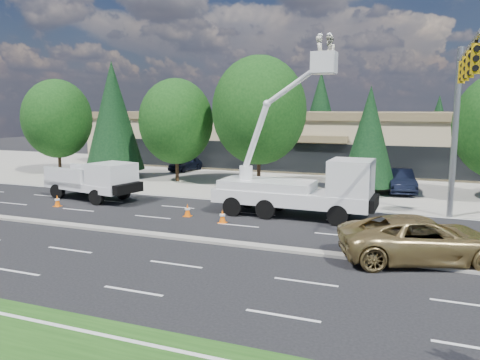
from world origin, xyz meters
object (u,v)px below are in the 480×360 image
at_px(signal_mast, 461,104).
at_px(utility_pickup, 95,184).
at_px(minivan, 423,239).
at_px(bucket_truck, 303,181).

xyz_separation_m(signal_mast, utility_pickup, (-21.05, -0.94, -5.04)).
distance_m(utility_pickup, minivan, 20.41).
xyz_separation_m(utility_pickup, minivan, (19.65, -5.50, -0.15)).
bearing_deg(signal_mast, bucket_truck, -173.45).
relative_size(signal_mast, utility_pickup, 1.49).
height_order(signal_mast, bucket_truck, bucket_truck).
height_order(bucket_truck, minivan, bucket_truck).
distance_m(signal_mast, minivan, 8.39).
bearing_deg(minivan, bucket_truck, 27.54).
relative_size(signal_mast, bucket_truck, 1.06).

